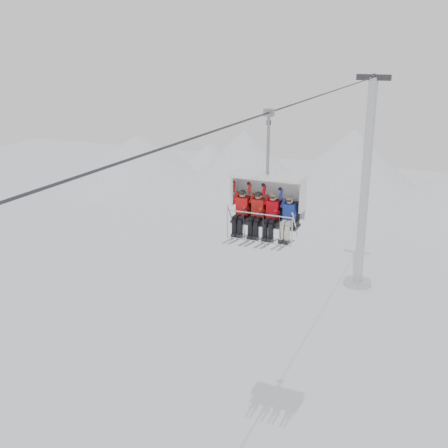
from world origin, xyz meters
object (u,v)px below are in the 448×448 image
at_px(lift_tower_right, 364,200).
at_px(skier_far_right, 288,218).
at_px(skier_center_right, 272,215).
at_px(chairlift_carrier, 268,197).
at_px(skier_far_left, 241,211).
at_px(skier_center_left, 257,213).

height_order(lift_tower_right, skier_far_right, lift_tower_right).
bearing_deg(skier_far_right, skier_center_right, 179.19).
height_order(lift_tower_right, skier_center_right, lift_tower_right).
distance_m(chairlift_carrier, skier_far_left, 0.96).
xyz_separation_m(lift_tower_right, chairlift_carrier, (0.00, -18.53, 4.88)).
bearing_deg(chairlift_carrier, lift_tower_right, 90.00).
bearing_deg(skier_center_left, skier_far_left, 180.00).
distance_m(skier_far_left, skier_far_right, 1.55).
xyz_separation_m(chairlift_carrier, skier_far_right, (0.77, -0.31, -0.49)).
bearing_deg(skier_center_right, skier_far_left, 180.00).
distance_m(skier_center_left, skier_center_right, 0.48).
bearing_deg(chairlift_carrier, skier_far_left, -158.82).
height_order(lift_tower_right, skier_far_left, lift_tower_right).
xyz_separation_m(lift_tower_right, skier_center_right, (0.23, -18.84, 4.42)).
height_order(skier_center_left, skier_center_right, same).
height_order(skier_far_left, skier_far_right, skier_far_left).
bearing_deg(lift_tower_right, skier_far_right, -87.67).
height_order(lift_tower_right, skier_center_left, lift_tower_right).
distance_m(lift_tower_right, skier_far_right, 19.37).
xyz_separation_m(skier_center_left, skier_center_right, (0.48, 0.00, 0.00)).
bearing_deg(chairlift_carrier, skier_far_right, -22.11).
bearing_deg(skier_center_right, lift_tower_right, 90.71).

